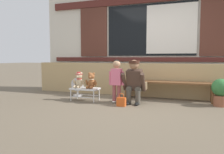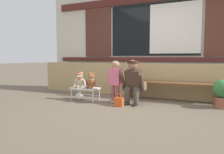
# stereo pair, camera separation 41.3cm
# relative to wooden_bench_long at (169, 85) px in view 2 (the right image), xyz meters

# --- Properties ---
(ground_plane) EXTENTS (60.00, 60.00, 0.00)m
(ground_plane) POSITION_rel_wooden_bench_long_xyz_m (-0.57, -1.06, -0.37)
(ground_plane) COLOR brown
(brick_low_wall) EXTENTS (6.38, 0.25, 0.85)m
(brick_low_wall) POSITION_rel_wooden_bench_long_xyz_m (-0.57, 0.37, 0.05)
(brick_low_wall) COLOR tan
(brick_low_wall) RESTS_ON ground
(shop_facade) EXTENTS (6.51, 0.26, 3.50)m
(shop_facade) POSITION_rel_wooden_bench_long_xyz_m (-0.57, 0.88, 1.38)
(shop_facade) COLOR silver
(shop_facade) RESTS_ON ground
(wooden_bench_long) EXTENTS (2.10, 0.40, 0.44)m
(wooden_bench_long) POSITION_rel_wooden_bench_long_xyz_m (0.00, 0.00, 0.00)
(wooden_bench_long) COLOR brown
(wooden_bench_long) RESTS_ON ground
(small_display_bench) EXTENTS (0.64, 0.36, 0.30)m
(small_display_bench) POSITION_rel_wooden_bench_long_xyz_m (-1.79, -0.74, -0.11)
(small_display_bench) COLOR silver
(small_display_bench) RESTS_ON ground
(teddy_bear_with_hat) EXTENTS (0.28, 0.27, 0.36)m
(teddy_bear_with_hat) POSITION_rel_wooden_bench_long_xyz_m (-1.95, -0.74, 0.10)
(teddy_bear_with_hat) COLOR #CCB289
(teddy_bear_with_hat) RESTS_ON small_display_bench
(teddy_bear_plain) EXTENTS (0.28, 0.26, 0.36)m
(teddy_bear_plain) POSITION_rel_wooden_bench_long_xyz_m (-1.63, -0.74, 0.09)
(teddy_bear_plain) COLOR #93562D
(teddy_bear_plain) RESTS_ON small_display_bench
(child_standing) EXTENTS (0.35, 0.18, 0.96)m
(child_standing) POSITION_rel_wooden_bench_long_xyz_m (-1.02, -0.73, 0.22)
(child_standing) COLOR #994C4C
(child_standing) RESTS_ON ground
(adult_crouching) EXTENTS (0.50, 0.49, 0.95)m
(adult_crouching) POSITION_rel_wooden_bench_long_xyz_m (-0.63, -0.66, 0.11)
(adult_crouching) COLOR #4C473D
(adult_crouching) RESTS_ON ground
(handbag_on_ground) EXTENTS (0.18, 0.11, 0.27)m
(handbag_on_ground) POSITION_rel_wooden_bench_long_xyz_m (-0.82, -1.00, -0.28)
(handbag_on_ground) COLOR #DB561E
(handbag_on_ground) RESTS_ON ground
(potted_plant) EXTENTS (0.36, 0.36, 0.57)m
(potted_plant) POSITION_rel_wooden_bench_long_xyz_m (1.09, -0.30, -0.05)
(potted_plant) COLOR brown
(potted_plant) RESTS_ON ground
(floor_fan) EXTENTS (0.34, 0.24, 0.48)m
(floor_fan) POSITION_rel_wooden_bench_long_xyz_m (-2.24, -0.28, -0.13)
(floor_fan) COLOR silver
(floor_fan) RESTS_ON ground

